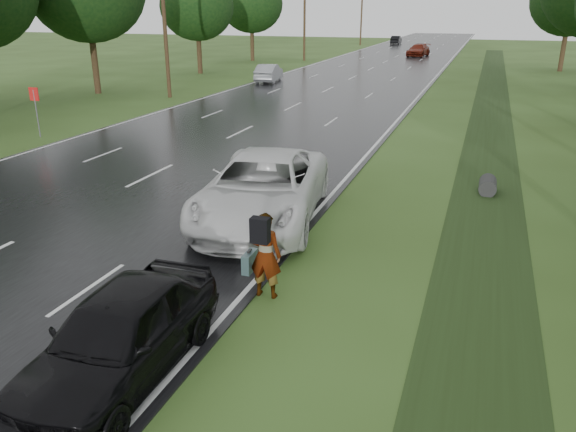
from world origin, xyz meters
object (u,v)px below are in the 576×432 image
at_px(white_pickup, 263,189).
at_px(dark_sedan, 120,334).
at_px(pedestrian, 264,254).
at_px(silver_sedan, 269,73).
at_px(road_sign, 35,102).

height_order(white_pickup, dark_sedan, white_pickup).
relative_size(pedestrian, silver_sedan, 0.43).
relative_size(white_pickup, silver_sedan, 1.55).
bearing_deg(pedestrian, dark_sedan, 69.99).
height_order(road_sign, silver_sedan, road_sign).
height_order(pedestrian, dark_sedan, pedestrian).
height_order(white_pickup, silver_sedan, white_pickup).
bearing_deg(dark_sedan, silver_sedan, 105.98).
distance_m(road_sign, silver_sedan, 23.05).
distance_m(road_sign, dark_sedan, 20.38).
distance_m(dark_sedan, silver_sedan, 38.99).
xyz_separation_m(white_pickup, silver_sedan, (-11.28, 29.71, -0.22)).
distance_m(white_pickup, dark_sedan, 7.47).
bearing_deg(dark_sedan, white_pickup, 92.23).
bearing_deg(silver_sedan, white_pickup, 102.69).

